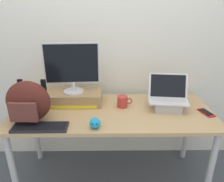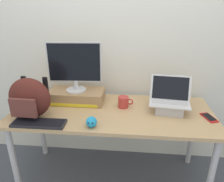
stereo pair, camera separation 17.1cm
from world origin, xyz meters
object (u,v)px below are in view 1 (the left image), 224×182
at_px(coffee_mug, 123,102).
at_px(cell_phone, 206,113).
at_px(desktop_monitor, 72,67).
at_px(messenger_backpack, 28,102).
at_px(plush_toy, 95,123).
at_px(external_keyboard, 40,127).
at_px(toner_box_yellow, 74,97).
at_px(open_laptop, 167,101).

bearing_deg(coffee_mug, cell_phone, -10.84).
bearing_deg(cell_phone, desktop_monitor, 151.69).
xyz_separation_m(messenger_backpack, plush_toy, (0.51, -0.11, -0.12)).
height_order(cell_phone, plush_toy, plush_toy).
xyz_separation_m(coffee_mug, plush_toy, (-0.22, -0.35, -0.01)).
relative_size(external_keyboard, coffee_mug, 3.01).
relative_size(toner_box_yellow, coffee_mug, 3.72).
relative_size(open_laptop, external_keyboard, 0.87).
distance_m(open_laptop, cell_phone, 0.32).
bearing_deg(open_laptop, coffee_mug, -179.20).
height_order(toner_box_yellow, plush_toy, toner_box_yellow).
height_order(messenger_backpack, coffee_mug, messenger_backpack).
relative_size(desktop_monitor, coffee_mug, 3.54).
height_order(toner_box_yellow, desktop_monitor, desktop_monitor).
xyz_separation_m(open_laptop, plush_toy, (-0.61, -0.31, -0.02)).
height_order(desktop_monitor, plush_toy, desktop_monitor).
bearing_deg(desktop_monitor, open_laptop, -11.45).
distance_m(open_laptop, messenger_backpack, 1.14).
distance_m(desktop_monitor, plush_toy, 0.57).
bearing_deg(coffee_mug, open_laptop, -5.55).
bearing_deg(open_laptop, desktop_monitor, 178.43).
bearing_deg(messenger_backpack, cell_phone, 6.32).
relative_size(external_keyboard, plush_toy, 4.91).
xyz_separation_m(messenger_backpack, coffee_mug, (0.73, 0.24, -0.11)).
height_order(coffee_mug, cell_phone, coffee_mug).
relative_size(open_laptop, plush_toy, 4.27).
bearing_deg(coffee_mug, toner_box_yellow, 169.88).
bearing_deg(toner_box_yellow, plush_toy, -63.01).
xyz_separation_m(toner_box_yellow, external_keyboard, (-0.19, -0.43, -0.04)).
bearing_deg(plush_toy, desktop_monitor, 117.04).
relative_size(desktop_monitor, cell_phone, 2.87).
bearing_deg(desktop_monitor, coffee_mug, -13.51).
bearing_deg(desktop_monitor, toner_box_yellow, 91.31).
height_order(desktop_monitor, external_keyboard, desktop_monitor).
bearing_deg(messenger_backpack, coffee_mug, 20.06).
bearing_deg(toner_box_yellow, desktop_monitor, -85.16).
distance_m(external_keyboard, coffee_mug, 0.72).
bearing_deg(messenger_backpack, external_keyboard, -45.80).
bearing_deg(open_laptop, external_keyboard, -156.35).
bearing_deg(desktop_monitor, external_keyboard, -116.95).
bearing_deg(external_keyboard, messenger_backpack, 131.64).
bearing_deg(plush_toy, coffee_mug, 57.54).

